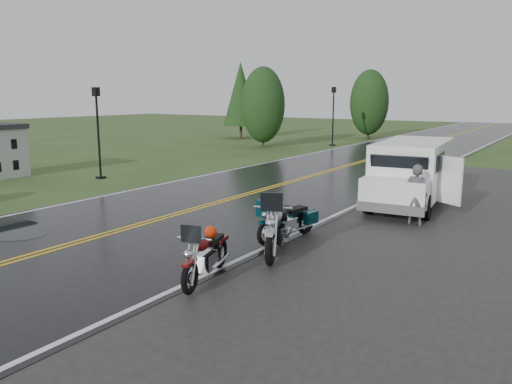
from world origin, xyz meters
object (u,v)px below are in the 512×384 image
(motorcycle_teal, at_px, (266,223))
(lamp_post_far_left, at_px, (333,116))
(van_white, at_px, (370,180))
(lamp_post_near_left, at_px, (98,133))
(person_at_van, at_px, (416,196))
(motorcycle_red, at_px, (189,265))
(motorcycle_silver, at_px, (271,234))

(motorcycle_teal, bearing_deg, lamp_post_far_left, 120.99)
(van_white, xyz_separation_m, lamp_post_near_left, (-11.48, -0.08, 0.85))
(motorcycle_teal, height_order, van_white, van_white)
(person_at_van, bearing_deg, motorcycle_red, 79.40)
(motorcycle_teal, xyz_separation_m, motorcycle_silver, (0.79, -1.09, 0.13))
(person_at_van, distance_m, lamp_post_far_left, 21.27)
(van_white, height_order, person_at_van, van_white)
(van_white, bearing_deg, lamp_post_near_left, 174.78)
(motorcycle_silver, relative_size, van_white, 0.47)
(motorcycle_silver, height_order, lamp_post_near_left, lamp_post_near_left)
(motorcycle_silver, distance_m, lamp_post_near_left, 12.81)
(motorcycle_silver, distance_m, person_at_van, 5.09)
(motorcycle_silver, relative_size, lamp_post_far_left, 0.61)
(motorcycle_silver, xyz_separation_m, person_at_van, (1.38, 4.90, 0.09))
(motorcycle_silver, xyz_separation_m, van_white, (-0.09, 5.45, 0.30))
(motorcycle_silver, height_order, lamp_post_far_left, lamp_post_far_left)
(lamp_post_far_left, bearing_deg, motorcycle_silver, -67.61)
(motorcycle_red, relative_size, lamp_post_near_left, 0.53)
(lamp_post_near_left, xyz_separation_m, lamp_post_far_left, (2.05, 17.76, 0.12))
(lamp_post_near_left, bearing_deg, lamp_post_far_left, 83.41)
(lamp_post_near_left, relative_size, lamp_post_far_left, 0.94)
(van_white, distance_m, person_at_van, 1.58)
(motorcycle_red, xyz_separation_m, person_at_van, (1.75, 6.84, 0.22))
(motorcycle_teal, relative_size, van_white, 0.38)
(motorcycle_red, relative_size, person_at_van, 1.23)
(person_at_van, bearing_deg, van_white, -16.84)
(motorcycle_teal, distance_m, person_at_van, 4.38)
(lamp_post_far_left, bearing_deg, motorcycle_red, -69.94)
(motorcycle_silver, bearing_deg, motorcycle_teal, 103.03)
(motorcycle_silver, height_order, van_white, van_white)
(lamp_post_near_left, bearing_deg, van_white, 0.42)
(lamp_post_near_left, height_order, lamp_post_far_left, lamp_post_far_left)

